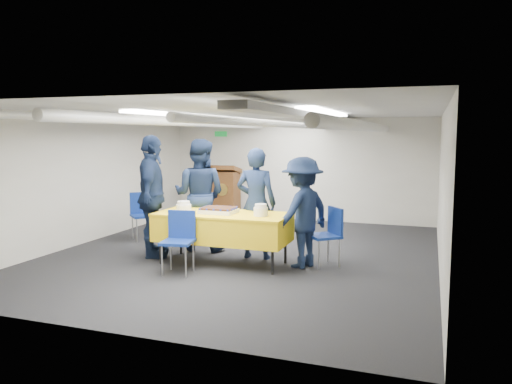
# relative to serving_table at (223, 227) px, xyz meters

# --- Properties ---
(ground) EXTENTS (7.00, 7.00, 0.00)m
(ground) POSITION_rel_serving_table_xyz_m (0.08, 0.68, -0.56)
(ground) COLOR black
(ground) RESTS_ON ground
(room_shell) EXTENTS (6.00, 7.00, 2.30)m
(room_shell) POSITION_rel_serving_table_xyz_m (0.18, 1.09, 1.25)
(room_shell) COLOR beige
(room_shell) RESTS_ON ground
(serving_table) EXTENTS (2.01, 0.90, 0.77)m
(serving_table) POSITION_rel_serving_table_xyz_m (0.00, 0.00, 0.00)
(serving_table) COLOR black
(serving_table) RESTS_ON ground
(sheet_cake) EXTENTS (0.52, 0.41, 0.09)m
(sheet_cake) POSITION_rel_serving_table_xyz_m (-0.06, -0.01, 0.25)
(sheet_cake) COLOR white
(sheet_cake) RESTS_ON serving_table
(plate_stack_left) EXTENTS (0.23, 0.23, 0.16)m
(plate_stack_left) POSITION_rel_serving_table_xyz_m (-0.63, -0.05, 0.28)
(plate_stack_left) COLOR white
(plate_stack_left) RESTS_ON serving_table
(plate_stack_right) EXTENTS (0.21, 0.21, 0.17)m
(plate_stack_right) POSITION_rel_serving_table_xyz_m (0.62, -0.05, 0.29)
(plate_stack_right) COLOR white
(plate_stack_right) RESTS_ON serving_table
(podium) EXTENTS (0.62, 0.53, 1.25)m
(podium) POSITION_rel_serving_table_xyz_m (-1.52, 3.73, 0.05)
(podium) COLOR brown
(podium) RESTS_ON ground
(chair_near) EXTENTS (0.48, 0.48, 0.87)m
(chair_near) POSITION_rel_serving_table_xyz_m (-0.39, -0.64, -0.03)
(chair_near) COLOR gray
(chair_near) RESTS_ON ground
(chair_right) EXTENTS (0.59, 0.59, 0.87)m
(chair_right) POSITION_rel_serving_table_xyz_m (1.53, 0.41, -0.03)
(chair_right) COLOR gray
(chair_right) RESTS_ON ground
(chair_left) EXTENTS (0.59, 0.59, 0.87)m
(chair_left) POSITION_rel_serving_table_xyz_m (-2.11, 1.14, -0.03)
(chair_left) COLOR gray
(chair_left) RESTS_ON ground
(sailor_a) EXTENTS (0.66, 0.45, 1.74)m
(sailor_a) POSITION_rel_serving_table_xyz_m (0.36, 0.50, 0.31)
(sailor_a) COLOR black
(sailor_a) RESTS_ON ground
(sailor_b) EXTENTS (0.95, 0.77, 1.87)m
(sailor_b) POSITION_rel_serving_table_xyz_m (-0.72, 0.70, 0.37)
(sailor_b) COLOR black
(sailor_b) RESTS_ON ground
(sailor_c) EXTENTS (0.89, 1.23, 1.93)m
(sailor_c) POSITION_rel_serving_table_xyz_m (-1.23, 0.03, 0.41)
(sailor_c) COLOR black
(sailor_c) RESTS_ON ground
(sailor_d) EXTENTS (1.02, 1.21, 1.62)m
(sailor_d) POSITION_rel_serving_table_xyz_m (1.17, 0.22, 0.25)
(sailor_d) COLOR black
(sailor_d) RESTS_ON ground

